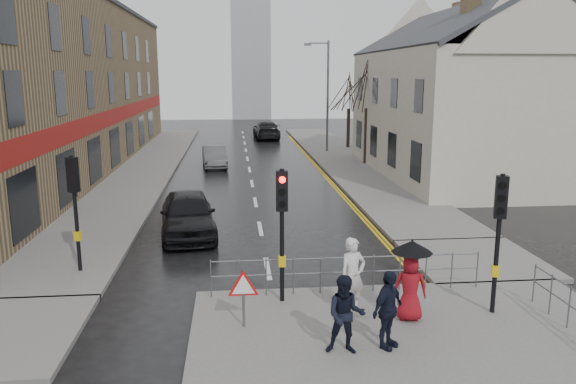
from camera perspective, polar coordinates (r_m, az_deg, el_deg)
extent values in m
plane|color=black|center=(14.39, -1.34, -11.80)|extent=(120.00, 120.00, 0.00)
cube|color=#605E5B|center=(11.89, 15.32, -17.30)|extent=(10.00, 9.00, 0.14)
cube|color=#605E5B|center=(37.01, -14.16, 2.68)|extent=(4.00, 44.00, 0.14)
cube|color=#605E5B|center=(39.28, 5.42, 3.51)|extent=(4.00, 40.00, 0.14)
cube|color=#605E5B|center=(18.68, 18.37, -6.53)|extent=(4.00, 4.20, 0.14)
cube|color=#88724E|center=(36.84, -23.40, 9.75)|extent=(8.00, 42.00, 10.00)
cube|color=beige|center=(33.80, 17.11, 7.53)|extent=(9.00, 16.00, 7.00)
cube|color=#88724E|center=(29.65, 18.08, 17.98)|extent=(0.70, 0.90, 1.80)
cube|color=#88724E|center=(38.03, 17.01, 16.59)|extent=(0.70, 0.90, 1.80)
cube|color=#979A9F|center=(75.25, -3.84, 14.36)|extent=(5.00, 5.00, 18.00)
cylinder|color=black|center=(13.96, -0.62, -4.51)|extent=(0.11, 0.11, 3.40)
cube|color=black|center=(13.68, -0.63, 0.12)|extent=(0.28, 0.22, 1.00)
cylinder|color=#FF0C07|center=(13.48, -0.58, 1.25)|extent=(0.16, 0.04, 0.16)
cylinder|color=black|center=(13.54, -0.58, 0.00)|extent=(0.16, 0.04, 0.16)
cylinder|color=black|center=(13.61, -0.57, -1.24)|extent=(0.16, 0.04, 0.16)
cube|color=gold|center=(14.16, -0.61, -7.03)|extent=(0.18, 0.14, 0.28)
cylinder|color=black|center=(14.17, 20.50, -5.03)|extent=(0.11, 0.11, 3.40)
cube|color=black|center=(13.90, 20.84, -0.49)|extent=(0.34, 0.30, 1.00)
cylinder|color=black|center=(13.70, 21.00, 0.62)|extent=(0.16, 0.09, 0.16)
cylinder|color=black|center=(13.76, 20.90, -0.61)|extent=(0.16, 0.09, 0.16)
cylinder|color=black|center=(13.82, 20.81, -1.82)|extent=(0.16, 0.09, 0.16)
cube|color=gold|center=(14.37, 20.31, -7.52)|extent=(0.22, 0.19, 0.28)
cylinder|color=black|center=(17.22, -20.74, -2.11)|extent=(0.11, 0.11, 3.40)
cube|color=black|center=(17.00, -21.02, 1.65)|extent=(0.34, 0.30, 1.00)
cylinder|color=black|center=(17.06, -20.83, 2.73)|extent=(0.16, 0.09, 0.16)
cylinder|color=black|center=(17.11, -20.76, 1.74)|extent=(0.16, 0.09, 0.16)
cylinder|color=black|center=(17.16, -20.68, 0.75)|extent=(0.16, 0.09, 0.16)
cube|color=gold|center=(17.38, -20.58, -4.19)|extent=(0.22, 0.19, 0.28)
cylinder|color=#595B5E|center=(14.69, -7.84, -8.71)|extent=(0.04, 0.04, 1.00)
cylinder|color=#595B5E|center=(16.03, 18.66, -7.46)|extent=(0.04, 0.04, 1.00)
cylinder|color=#595B5E|center=(14.81, 6.06, -6.64)|extent=(7.10, 0.04, 0.04)
cylinder|color=#595B5E|center=(14.94, 6.03, -8.10)|extent=(7.10, 0.04, 0.04)
cylinder|color=#595B5E|center=(15.55, 23.72, -8.46)|extent=(0.04, 0.04, 1.00)
cylinder|color=#595B5E|center=(13.03, -4.53, -11.74)|extent=(0.06, 0.06, 0.85)
cylinder|color=red|center=(12.83, -4.57, -9.60)|extent=(0.80, 0.03, 0.80)
cylinder|color=white|center=(12.81, -4.57, -9.63)|extent=(0.60, 0.03, 0.60)
cylinder|color=#595B5E|center=(41.75, 4.06, 9.65)|extent=(0.16, 0.16, 8.00)
cylinder|color=#595B5E|center=(41.67, 3.15, 14.88)|extent=(1.40, 0.10, 0.10)
cube|color=#595B5E|center=(41.55, 2.02, 14.76)|extent=(0.50, 0.25, 0.18)
cylinder|color=#31251B|center=(36.35, 7.93, 5.67)|extent=(0.26, 0.26, 3.50)
cylinder|color=#31251B|center=(44.25, 6.14, 6.49)|extent=(0.26, 0.26, 3.00)
imported|color=silver|center=(13.66, 6.60, -8.41)|extent=(0.78, 0.65, 1.84)
imported|color=black|center=(11.77, 5.89, -12.31)|extent=(0.91, 0.77, 1.66)
imported|color=maroon|center=(13.50, 12.31, -9.45)|extent=(0.86, 0.65, 1.58)
cylinder|color=black|center=(13.46, 12.32, -9.06)|extent=(0.02, 0.02, 1.78)
cone|color=black|center=(13.17, 12.50, -5.43)|extent=(0.96, 0.96, 0.28)
imported|color=black|center=(12.09, 10.10, -11.69)|extent=(1.01, 0.97, 1.69)
imported|color=black|center=(20.65, -10.16, -2.22)|extent=(2.42, 4.92, 1.61)
imported|color=#4C4F52|center=(35.67, -7.47, 3.57)|extent=(1.78, 4.13, 1.32)
imported|color=black|center=(50.89, -2.21, 6.29)|extent=(2.32, 5.49, 1.58)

